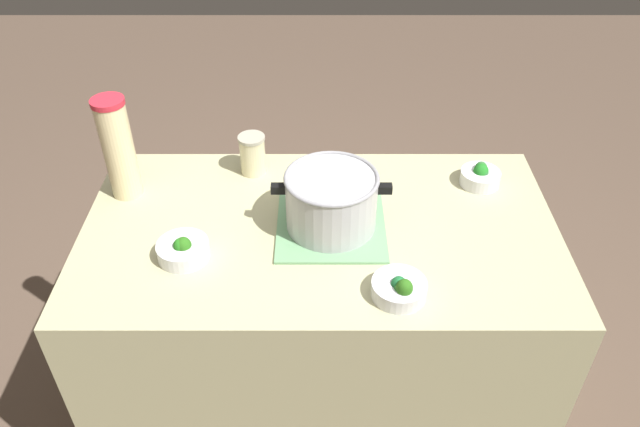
{
  "coord_description": "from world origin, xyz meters",
  "views": [
    {
      "loc": [
        -0.0,
        -1.34,
        2.02
      ],
      "look_at": [
        0.0,
        0.0,
        0.95
      ],
      "focal_mm": 34.84,
      "sensor_mm": 36.0,
      "label": 1
    }
  ],
  "objects_px": {
    "broccoli_bowl_center": "(400,288)",
    "broccoli_bowl_back": "(183,250)",
    "cooking_pot": "(331,200)",
    "broccoli_bowl_front": "(480,176)",
    "mason_jar": "(252,154)",
    "lemonade_pitcher": "(118,148)"
  },
  "relations": [
    {
      "from": "broccoli_bowl_front",
      "to": "broccoli_bowl_back",
      "type": "xyz_separation_m",
      "value": [
        -0.85,
        -0.33,
        -0.0
      ]
    },
    {
      "from": "mason_jar",
      "to": "cooking_pot",
      "type": "bearing_deg",
      "value": -48.49
    },
    {
      "from": "lemonade_pitcher",
      "to": "mason_jar",
      "type": "distance_m",
      "value": 0.4
    },
    {
      "from": "cooking_pot",
      "to": "broccoli_bowl_center",
      "type": "xyz_separation_m",
      "value": [
        0.16,
        -0.27,
        -0.07
      ]
    },
    {
      "from": "broccoli_bowl_front",
      "to": "lemonade_pitcher",
      "type": "bearing_deg",
      "value": -177.51
    },
    {
      "from": "cooking_pot",
      "to": "broccoli_bowl_center",
      "type": "height_order",
      "value": "cooking_pot"
    },
    {
      "from": "cooking_pot",
      "to": "broccoli_bowl_center",
      "type": "bearing_deg",
      "value": -58.77
    },
    {
      "from": "cooking_pot",
      "to": "mason_jar",
      "type": "distance_m",
      "value": 0.36
    },
    {
      "from": "broccoli_bowl_center",
      "to": "broccoli_bowl_back",
      "type": "bearing_deg",
      "value": 165.59
    },
    {
      "from": "lemonade_pitcher",
      "to": "mason_jar",
      "type": "bearing_deg",
      "value": 16.75
    },
    {
      "from": "broccoli_bowl_center",
      "to": "broccoli_bowl_back",
      "type": "distance_m",
      "value": 0.57
    },
    {
      "from": "broccoli_bowl_front",
      "to": "broccoli_bowl_back",
      "type": "relative_size",
      "value": 0.87
    },
    {
      "from": "broccoli_bowl_front",
      "to": "broccoli_bowl_back",
      "type": "height_order",
      "value": "broccoli_bowl_front"
    },
    {
      "from": "broccoli_bowl_front",
      "to": "broccoli_bowl_center",
      "type": "xyz_separation_m",
      "value": [
        -0.3,
        -0.48,
        -0.0
      ]
    },
    {
      "from": "cooking_pot",
      "to": "broccoli_bowl_back",
      "type": "distance_m",
      "value": 0.42
    },
    {
      "from": "cooking_pot",
      "to": "lemonade_pitcher",
      "type": "distance_m",
      "value": 0.63
    },
    {
      "from": "cooking_pot",
      "to": "broccoli_bowl_back",
      "type": "bearing_deg",
      "value": -161.92
    },
    {
      "from": "lemonade_pitcher",
      "to": "broccoli_bowl_center",
      "type": "distance_m",
      "value": 0.9
    },
    {
      "from": "cooking_pot",
      "to": "mason_jar",
      "type": "relative_size",
      "value": 2.54
    },
    {
      "from": "mason_jar",
      "to": "broccoli_bowl_center",
      "type": "distance_m",
      "value": 0.68
    },
    {
      "from": "lemonade_pitcher",
      "to": "broccoli_bowl_back",
      "type": "xyz_separation_m",
      "value": [
        0.22,
        -0.29,
        -0.13
      ]
    },
    {
      "from": "lemonade_pitcher",
      "to": "broccoli_bowl_front",
      "type": "xyz_separation_m",
      "value": [
        1.07,
        0.05,
        -0.13
      ]
    }
  ]
}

